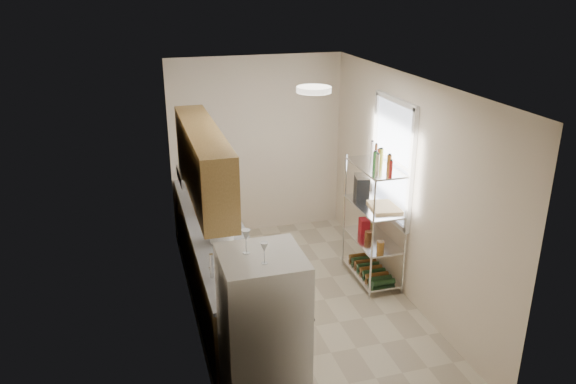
{
  "coord_description": "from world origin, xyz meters",
  "views": [
    {
      "loc": [
        -1.75,
        -5.43,
        3.57
      ],
      "look_at": [
        -0.1,
        0.25,
        1.32
      ],
      "focal_mm": 35.0,
      "sensor_mm": 36.0,
      "label": 1
    }
  ],
  "objects_px": {
    "cutting_board": "(385,207)",
    "refrigerator": "(263,342)",
    "espresso_machine": "(362,186)",
    "rice_cooker": "(221,232)",
    "frying_pan_large": "(206,211)"
  },
  "relations": [
    {
      "from": "frying_pan_large",
      "to": "cutting_board",
      "type": "distance_m",
      "value": 2.15
    },
    {
      "from": "cutting_board",
      "to": "refrigerator",
      "type": "bearing_deg",
      "value": -136.36
    },
    {
      "from": "rice_cooker",
      "to": "cutting_board",
      "type": "relative_size",
      "value": 0.6
    },
    {
      "from": "espresso_machine",
      "to": "cutting_board",
      "type": "bearing_deg",
      "value": -61.01
    },
    {
      "from": "rice_cooker",
      "to": "cutting_board",
      "type": "bearing_deg",
      "value": 3.32
    },
    {
      "from": "cutting_board",
      "to": "frying_pan_large",
      "type": "bearing_deg",
      "value": 160.62
    },
    {
      "from": "refrigerator",
      "to": "frying_pan_large",
      "type": "relative_size",
      "value": 6.43
    },
    {
      "from": "rice_cooker",
      "to": "cutting_board",
      "type": "xyz_separation_m",
      "value": [
        1.98,
        0.12,
        0.02
      ]
    },
    {
      "from": "refrigerator",
      "to": "frying_pan_large",
      "type": "distance_m",
      "value": 2.58
    },
    {
      "from": "refrigerator",
      "to": "rice_cooker",
      "type": "distance_m",
      "value": 1.76
    },
    {
      "from": "frying_pan_large",
      "to": "espresso_machine",
      "type": "xyz_separation_m",
      "value": [
        1.91,
        -0.29,
        0.23
      ]
    },
    {
      "from": "frying_pan_large",
      "to": "refrigerator",
      "type": "bearing_deg",
      "value": -86.5
    },
    {
      "from": "frying_pan_large",
      "to": "espresso_machine",
      "type": "relative_size",
      "value": 0.87
    },
    {
      "from": "refrigerator",
      "to": "espresso_machine",
      "type": "height_order",
      "value": "refrigerator"
    },
    {
      "from": "rice_cooker",
      "to": "espresso_machine",
      "type": "relative_size",
      "value": 0.92
    }
  ]
}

